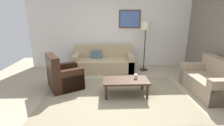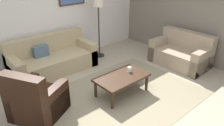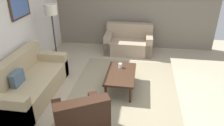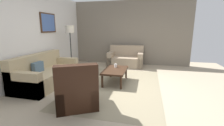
{
  "view_description": "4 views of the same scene",
  "coord_description": "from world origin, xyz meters",
  "px_view_note": "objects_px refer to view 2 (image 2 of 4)",
  "views": [
    {
      "loc": [
        -0.25,
        -3.69,
        1.93
      ],
      "look_at": [
        -0.06,
        0.49,
        0.71
      ],
      "focal_mm": 26.53,
      "sensor_mm": 36.0,
      "label": 1
    },
    {
      "loc": [
        -2.45,
        -2.67,
        2.55
      ],
      "look_at": [
        0.11,
        0.23,
        0.71
      ],
      "focal_mm": 34.54,
      "sensor_mm": 36.0,
      "label": 2
    },
    {
      "loc": [
        -3.93,
        -0.35,
        2.77
      ],
      "look_at": [
        0.17,
        0.28,
        0.69
      ],
      "focal_mm": 34.32,
      "sensor_mm": 36.0,
      "label": 3
    },
    {
      "loc": [
        -4.15,
        -0.84,
        1.6
      ],
      "look_at": [
        -0.03,
        0.12,
        0.67
      ],
      "focal_mm": 25.08,
      "sensor_mm": 36.0,
      "label": 4
    }
  ],
  "objects_px": {
    "couch_loveseat": "(181,54)",
    "armchair_leather": "(36,102)",
    "lamp_standing": "(98,8)",
    "couch_main": "(52,59)",
    "cup": "(129,69)",
    "coffee_table": "(122,79)"
  },
  "relations": [
    {
      "from": "couch_main",
      "to": "armchair_leather",
      "type": "xyz_separation_m",
      "value": [
        -1.09,
        -1.54,
        0.01
      ]
    },
    {
      "from": "couch_main",
      "to": "lamp_standing",
      "type": "relative_size",
      "value": 1.21
    },
    {
      "from": "couch_main",
      "to": "couch_loveseat",
      "type": "height_order",
      "value": "same"
    },
    {
      "from": "couch_main",
      "to": "coffee_table",
      "type": "distance_m",
      "value": 2.07
    },
    {
      "from": "couch_loveseat",
      "to": "couch_main",
      "type": "bearing_deg",
      "value": 144.3
    },
    {
      "from": "couch_loveseat",
      "to": "cup",
      "type": "height_order",
      "value": "couch_loveseat"
    },
    {
      "from": "couch_loveseat",
      "to": "armchair_leather",
      "type": "xyz_separation_m",
      "value": [
        -3.87,
        0.46,
        0.01
      ]
    },
    {
      "from": "armchair_leather",
      "to": "lamp_standing",
      "type": "bearing_deg",
      "value": 29.31
    },
    {
      "from": "couch_loveseat",
      "to": "coffee_table",
      "type": "distance_m",
      "value": 2.21
    },
    {
      "from": "couch_main",
      "to": "lamp_standing",
      "type": "xyz_separation_m",
      "value": [
        1.46,
        -0.1,
        1.11
      ]
    },
    {
      "from": "couch_main",
      "to": "cup",
      "type": "relative_size",
      "value": 19.16
    },
    {
      "from": "lamp_standing",
      "to": "armchair_leather",
      "type": "bearing_deg",
      "value": -150.69
    },
    {
      "from": "couch_loveseat",
      "to": "armchair_leather",
      "type": "height_order",
      "value": "armchair_leather"
    },
    {
      "from": "couch_main",
      "to": "cup",
      "type": "height_order",
      "value": "couch_main"
    },
    {
      "from": "cup",
      "to": "lamp_standing",
      "type": "bearing_deg",
      "value": 70.95
    },
    {
      "from": "couch_loveseat",
      "to": "armchair_leather",
      "type": "bearing_deg",
      "value": 173.26
    },
    {
      "from": "armchair_leather",
      "to": "cup",
      "type": "bearing_deg",
      "value": -12.04
    },
    {
      "from": "couch_loveseat",
      "to": "cup",
      "type": "xyz_separation_m",
      "value": [
        -1.95,
        0.05,
        0.17
      ]
    },
    {
      "from": "cup",
      "to": "couch_loveseat",
      "type": "bearing_deg",
      "value": -1.41
    },
    {
      "from": "couch_loveseat",
      "to": "cup",
      "type": "relative_size",
      "value": 13.49
    },
    {
      "from": "cup",
      "to": "coffee_table",
      "type": "bearing_deg",
      "value": -170.41
    },
    {
      "from": "couch_main",
      "to": "lamp_standing",
      "type": "height_order",
      "value": "lamp_standing"
    }
  ]
}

